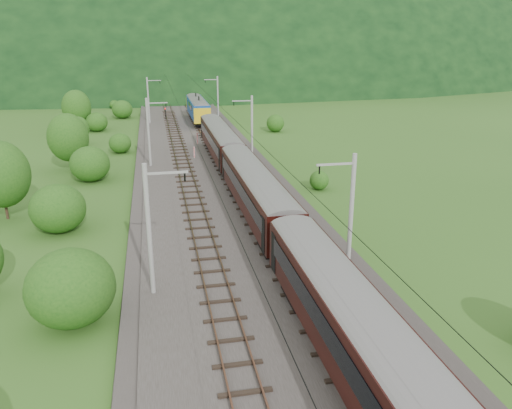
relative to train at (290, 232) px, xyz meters
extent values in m
plane|color=#2D561A|center=(-2.40, -0.39, -3.38)|extent=(600.00, 600.00, 0.00)
cube|color=#38332D|center=(-2.40, 9.61, -3.23)|extent=(14.00, 220.00, 0.30)
cube|color=brown|center=(-5.52, 9.61, -2.89)|extent=(0.08, 220.00, 0.15)
cube|color=brown|center=(-4.08, 9.61, -2.89)|extent=(0.08, 220.00, 0.15)
cube|color=black|center=(-4.80, 9.61, -3.02)|extent=(2.40, 220.00, 0.12)
cube|color=brown|center=(-0.72, 9.61, -2.89)|extent=(0.08, 220.00, 0.15)
cube|color=brown|center=(0.72, 9.61, -2.89)|extent=(0.08, 220.00, 0.15)
cube|color=black|center=(0.00, 9.61, -3.02)|extent=(2.40, 220.00, 0.12)
cylinder|color=gray|center=(-8.60, -0.39, 0.92)|extent=(0.28, 0.28, 8.00)
cube|color=gray|center=(-7.40, -0.39, 4.32)|extent=(2.40, 0.12, 0.12)
cylinder|color=black|center=(-6.40, -0.39, 4.02)|extent=(0.10, 0.10, 0.50)
cylinder|color=gray|center=(-8.60, 31.61, 0.92)|extent=(0.28, 0.28, 8.00)
cube|color=gray|center=(-7.40, 31.61, 4.32)|extent=(2.40, 0.12, 0.12)
cylinder|color=black|center=(-6.40, 31.61, 4.02)|extent=(0.10, 0.10, 0.50)
cylinder|color=gray|center=(-8.60, 63.61, 0.92)|extent=(0.28, 0.28, 8.00)
cube|color=gray|center=(-7.40, 63.61, 4.32)|extent=(2.40, 0.12, 0.12)
cylinder|color=black|center=(-6.40, 63.61, 4.02)|extent=(0.10, 0.10, 0.50)
cylinder|color=gray|center=(-8.60, 95.61, 0.92)|extent=(0.28, 0.28, 8.00)
cube|color=gray|center=(-7.40, 95.61, 4.32)|extent=(2.40, 0.12, 0.12)
cylinder|color=black|center=(-6.40, 95.61, 4.02)|extent=(0.10, 0.10, 0.50)
cylinder|color=gray|center=(-8.60, 127.61, 0.92)|extent=(0.28, 0.28, 8.00)
cube|color=gray|center=(-7.40, 127.61, 4.32)|extent=(2.40, 0.12, 0.12)
cylinder|color=black|center=(-6.40, 127.61, 4.02)|extent=(0.10, 0.10, 0.50)
cylinder|color=gray|center=(3.80, -0.39, 0.92)|extent=(0.28, 0.28, 8.00)
cube|color=gray|center=(2.60, -0.39, 4.32)|extent=(2.40, 0.12, 0.12)
cylinder|color=black|center=(1.60, -0.39, 4.02)|extent=(0.10, 0.10, 0.50)
cylinder|color=gray|center=(3.80, 31.61, 0.92)|extent=(0.28, 0.28, 8.00)
cube|color=gray|center=(2.60, 31.61, 4.32)|extent=(2.40, 0.12, 0.12)
cylinder|color=black|center=(1.60, 31.61, 4.02)|extent=(0.10, 0.10, 0.50)
cylinder|color=gray|center=(3.80, 63.61, 0.92)|extent=(0.28, 0.28, 8.00)
cube|color=gray|center=(2.60, 63.61, 4.32)|extent=(2.40, 0.12, 0.12)
cylinder|color=black|center=(1.60, 63.61, 4.02)|extent=(0.10, 0.10, 0.50)
cylinder|color=gray|center=(3.80, 95.61, 0.92)|extent=(0.28, 0.28, 8.00)
cube|color=gray|center=(2.60, 95.61, 4.32)|extent=(2.40, 0.12, 0.12)
cylinder|color=black|center=(1.60, 95.61, 4.02)|extent=(0.10, 0.10, 0.50)
cylinder|color=gray|center=(3.80, 127.61, 0.92)|extent=(0.28, 0.28, 8.00)
cube|color=gray|center=(2.60, 127.61, 4.32)|extent=(2.40, 0.12, 0.12)
cylinder|color=black|center=(1.60, 127.61, 4.02)|extent=(0.10, 0.10, 0.50)
cylinder|color=black|center=(-4.80, 9.61, 3.72)|extent=(0.03, 198.00, 0.03)
cylinder|color=black|center=(0.00, 9.61, 3.72)|extent=(0.03, 198.00, 0.03)
ellipsoid|color=black|center=(-2.40, 259.61, -3.38)|extent=(504.00, 360.00, 244.00)
cube|color=black|center=(0.00, -10.64, -0.54)|extent=(2.75, 20.83, 2.84)
cylinder|color=slate|center=(0.00, -10.64, 0.74)|extent=(2.75, 20.73, 2.75)
cube|color=black|center=(-1.39, -10.64, -0.20)|extent=(0.05, 18.33, 1.09)
cube|color=black|center=(1.39, -10.64, -0.20)|extent=(0.05, 18.33, 1.09)
cube|color=black|center=(0.00, -3.35, -2.39)|extent=(2.08, 3.03, 0.85)
cube|color=black|center=(0.00, 11.03, -0.54)|extent=(2.75, 20.83, 2.84)
cylinder|color=slate|center=(0.00, 11.03, 0.74)|extent=(2.75, 20.73, 2.75)
cube|color=black|center=(-1.39, 11.03, -0.20)|extent=(0.05, 18.33, 1.09)
cube|color=black|center=(1.39, 11.03, -0.20)|extent=(0.05, 18.33, 1.09)
cube|color=black|center=(0.00, 3.73, -2.39)|extent=(2.08, 3.03, 0.85)
cube|color=black|center=(0.00, 18.32, -2.39)|extent=(2.08, 3.03, 0.85)
cube|color=black|center=(0.00, 32.69, -0.54)|extent=(2.75, 20.83, 2.84)
cylinder|color=slate|center=(0.00, 32.69, 0.74)|extent=(2.75, 20.73, 2.75)
cube|color=black|center=(-1.39, 32.69, -0.20)|extent=(0.05, 18.33, 1.09)
cube|color=black|center=(1.39, 32.69, -0.20)|extent=(0.05, 18.33, 1.09)
cube|color=black|center=(0.00, 25.40, -2.39)|extent=(2.08, 3.03, 0.85)
cube|color=black|center=(0.00, 39.98, -2.39)|extent=(2.08, 3.03, 0.85)
cube|color=#124294|center=(0.00, 62.88, -0.54)|extent=(2.75, 17.04, 2.84)
cylinder|color=slate|center=(0.00, 62.88, 0.74)|extent=(2.75, 16.96, 2.75)
cube|color=black|center=(-1.39, 62.88, -0.20)|extent=(0.05, 15.00, 1.09)
cube|color=black|center=(1.39, 62.88, -0.20)|extent=(0.05, 15.00, 1.09)
cube|color=black|center=(0.00, 56.91, -2.39)|extent=(2.08, 3.03, 0.85)
cube|color=black|center=(0.00, 68.84, -2.39)|extent=(2.08, 3.03, 0.85)
cube|color=gold|center=(0.00, 71.20, -0.73)|extent=(2.80, 0.50, 2.56)
cube|color=gold|center=(0.00, 54.55, -0.73)|extent=(2.80, 0.50, 2.56)
cube|color=black|center=(0.00, 65.88, 1.40)|extent=(0.08, 1.60, 0.85)
cylinder|color=red|center=(-3.10, 34.76, -2.38)|extent=(0.15, 0.15, 1.40)
cylinder|color=red|center=(-1.91, 43.39, -2.29)|extent=(0.17, 0.17, 1.59)
cylinder|color=black|center=(-5.64, 67.10, -2.11)|extent=(0.14, 0.14, 1.94)
sphere|color=red|center=(-5.64, 67.10, -1.09)|extent=(0.23, 0.23, 0.23)
ellipsoid|color=#1E4D14|center=(-12.87, -2.46, -1.24)|extent=(4.76, 4.76, 4.29)
ellipsoid|color=#1E4D14|center=(-15.87, 12.05, -1.42)|extent=(4.37, 4.37, 3.93)
ellipsoid|color=#1E4D14|center=(-14.99, 27.07, -1.46)|extent=(4.26, 4.26, 3.83)
ellipsoid|color=#1E4D14|center=(-12.56, 40.81, -2.04)|extent=(2.98, 2.98, 2.68)
ellipsoid|color=#1E4D14|center=(-17.19, 58.31, -1.79)|extent=(3.53, 3.53, 3.18)
ellipsoid|color=#1E4D14|center=(-13.69, 71.92, -1.64)|extent=(3.87, 3.87, 3.48)
ellipsoid|color=#1E4D14|center=(-16.08, 86.35, -2.45)|extent=(2.08, 2.08, 1.87)
cylinder|color=black|center=(-20.84, 16.09, -1.52)|extent=(0.24, 0.24, 3.72)
ellipsoid|color=#1E4D14|center=(-20.84, 16.09, 0.60)|extent=(4.78, 4.78, 5.74)
cylinder|color=black|center=(-17.78, 32.55, -1.57)|extent=(0.24, 0.24, 3.63)
ellipsoid|color=#1E4D14|center=(-17.78, 32.55, 0.51)|extent=(4.67, 4.67, 5.60)
cylinder|color=black|center=(-18.56, 47.33, -2.26)|extent=(0.24, 0.24, 2.25)
ellipsoid|color=#1E4D14|center=(-18.56, 47.33, -0.97)|extent=(2.89, 2.89, 3.47)
cylinder|color=black|center=(-20.30, 59.66, -1.55)|extent=(0.24, 0.24, 3.67)
ellipsoid|color=#1E4D14|center=(-20.30, 59.66, 0.55)|extent=(4.71, 4.71, 5.66)
ellipsoid|color=#1E4D14|center=(8.35, 19.01, -2.49)|extent=(1.99, 1.99, 1.79)
ellipsoid|color=#1E4D14|center=(11.77, 52.00, -2.08)|extent=(2.89, 2.89, 2.60)
camera|label=1|loc=(-7.93, -27.92, 11.55)|focal=35.00mm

